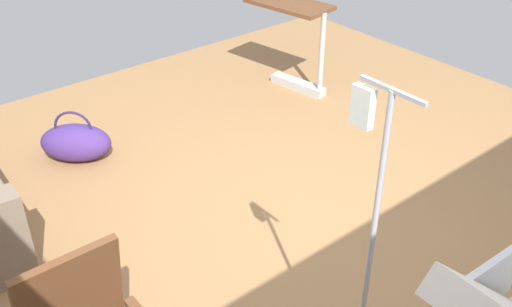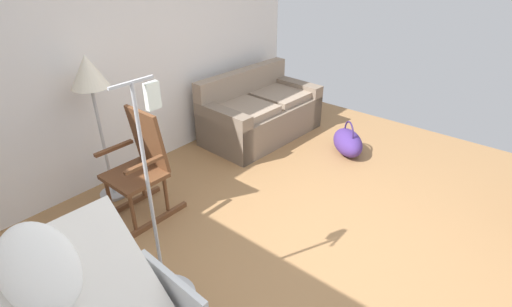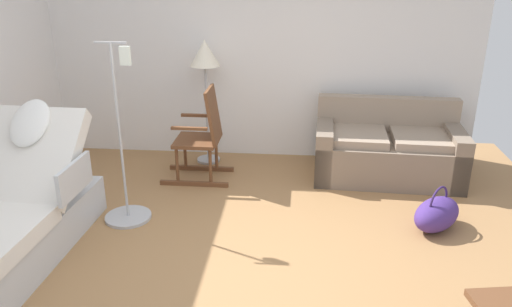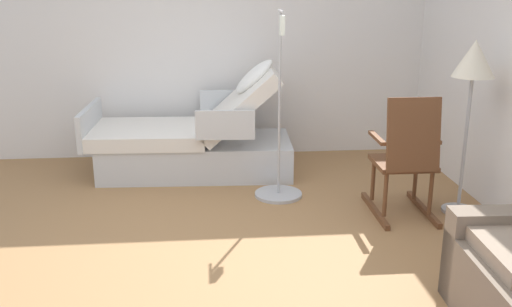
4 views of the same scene
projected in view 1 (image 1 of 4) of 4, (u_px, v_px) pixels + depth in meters
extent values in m
plane|color=#9E7247|center=(300.00, 232.00, 3.98)|extent=(6.27, 6.27, 0.00)
cube|color=silver|center=(476.00, 292.00, 2.64)|extent=(0.06, 0.56, 0.28)
cube|color=#B2B5BA|center=(298.00, 85.00, 5.83)|extent=(0.61, 0.22, 0.08)
cylinder|color=black|center=(319.00, 93.00, 5.69)|extent=(0.07, 0.07, 0.06)
cylinder|color=black|center=(277.00, 78.00, 5.98)|extent=(0.07, 0.07, 0.06)
cylinder|color=#B2B5BA|center=(322.00, 52.00, 5.46)|extent=(0.05, 0.05, 0.74)
cube|color=brown|center=(289.00, 4.00, 5.49)|extent=(0.85, 0.53, 0.04)
ellipsoid|color=#472D7A|center=(76.00, 143.00, 4.67)|extent=(0.61, 0.63, 0.30)
torus|color=#312055|center=(73.00, 128.00, 4.60)|extent=(0.22, 0.23, 0.30)
cylinder|color=#B2B5BA|center=(368.00, 272.00, 2.43)|extent=(0.02, 0.02, 1.65)
cube|color=#B2B5BA|center=(393.00, 90.00, 1.99)|extent=(0.28, 0.02, 0.02)
cube|color=white|center=(363.00, 107.00, 2.13)|extent=(0.09, 0.04, 0.16)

